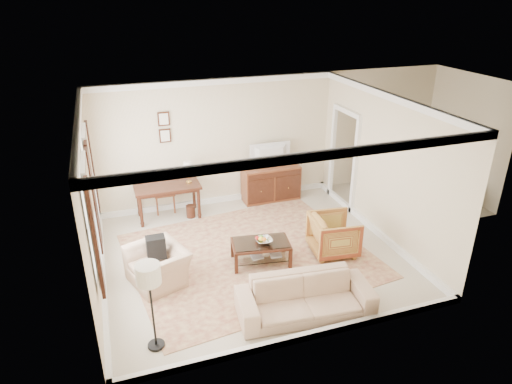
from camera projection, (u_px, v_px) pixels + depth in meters
room_shell at (251, 130)px, 7.73m from camera, size 5.51×5.01×2.91m
annex_bedroom at (414, 185)px, 10.91m from camera, size 3.00×2.70×2.90m
window_front at (92, 220)px, 6.71m from camera, size 0.12×1.56×1.80m
window_rear at (91, 180)px, 8.09m from camera, size 0.12×1.56×1.80m
doorway at (343, 160)px, 10.39m from camera, size 0.10×1.12×2.25m
rug at (249, 255)px, 8.69m from camera, size 4.71×4.17×0.01m
writing_desk at (167, 190)px, 9.88m from camera, size 1.40×0.70×0.77m
desk_chair at (163, 190)px, 10.22m from camera, size 0.47×0.47×1.05m
desk_lamp at (188, 172)px, 9.87m from camera, size 0.32×0.32×0.50m
framed_prints at (164, 127)px, 9.74m from camera, size 0.25×0.04×0.68m
sideboard at (271, 183)px, 10.84m from camera, size 1.35×0.52×0.83m
tv at (272, 148)px, 10.46m from camera, size 0.93×0.54×0.12m
coffee_table at (261, 247)px, 8.34m from camera, size 1.13×0.77×0.44m
fruit_bowl at (264, 240)px, 8.25m from camera, size 0.42×0.42×0.10m
book_a at (251, 256)px, 8.35m from camera, size 0.28×0.04×0.38m
book_b at (270, 254)px, 8.43m from camera, size 0.28×0.08×0.38m
striped_armchair at (334, 233)px, 8.63m from camera, size 0.87×0.91×0.85m
club_armchair at (157, 260)px, 7.76m from camera, size 0.93×1.14×0.86m
backpack at (156, 245)px, 7.76m from camera, size 0.33×0.38×0.40m
sofa at (305, 292)px, 6.99m from camera, size 2.14×0.82×0.82m
floor_lamp at (149, 280)px, 6.04m from camera, size 0.34×0.34×1.37m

